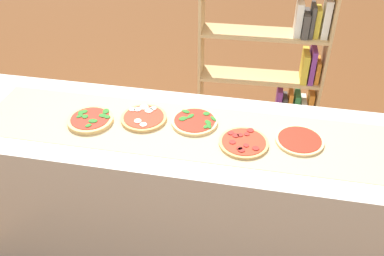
{
  "coord_description": "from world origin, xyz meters",
  "views": [
    {
      "loc": [
        0.33,
        -1.74,
        2.29
      ],
      "look_at": [
        0.0,
        0.0,
        0.98
      ],
      "focal_mm": 40.44,
      "sensor_mm": 36.0,
      "label": 1
    }
  ],
  "objects_px": {
    "pizza_spinach_0": "(90,120)",
    "pizza_mozzarella_1": "(144,118)",
    "pizza_pepperoni_3": "(244,143)",
    "bookshelf": "(277,79)",
    "pizza_spinach_2": "(195,121)",
    "pizza_plain_4": "(300,140)"
  },
  "relations": [
    {
      "from": "pizza_mozzarella_1",
      "to": "pizza_plain_4",
      "type": "xyz_separation_m",
      "value": [
        0.81,
        -0.04,
        -0.0
      ]
    },
    {
      "from": "pizza_mozzarella_1",
      "to": "pizza_pepperoni_3",
      "type": "relative_size",
      "value": 0.99
    },
    {
      "from": "pizza_mozzarella_1",
      "to": "pizza_plain_4",
      "type": "height_order",
      "value": "pizza_mozzarella_1"
    },
    {
      "from": "pizza_spinach_0",
      "to": "pizza_mozzarella_1",
      "type": "distance_m",
      "value": 0.28
    },
    {
      "from": "pizza_spinach_0",
      "to": "pizza_mozzarella_1",
      "type": "height_order",
      "value": "pizza_spinach_0"
    },
    {
      "from": "pizza_spinach_2",
      "to": "pizza_plain_4",
      "type": "xyz_separation_m",
      "value": [
        0.54,
        -0.06,
        -0.0
      ]
    },
    {
      "from": "pizza_mozzarella_1",
      "to": "pizza_pepperoni_3",
      "type": "xyz_separation_m",
      "value": [
        0.54,
        -0.11,
        -0.0
      ]
    },
    {
      "from": "pizza_spinach_2",
      "to": "pizza_plain_4",
      "type": "relative_size",
      "value": 1.02
    },
    {
      "from": "pizza_spinach_2",
      "to": "bookshelf",
      "type": "bearing_deg",
      "value": 67.56
    },
    {
      "from": "pizza_pepperoni_3",
      "to": "bookshelf",
      "type": "height_order",
      "value": "bookshelf"
    },
    {
      "from": "pizza_spinach_0",
      "to": "pizza_plain_4",
      "type": "relative_size",
      "value": 1.01
    },
    {
      "from": "pizza_pepperoni_3",
      "to": "pizza_plain_4",
      "type": "distance_m",
      "value": 0.28
    },
    {
      "from": "pizza_spinach_0",
      "to": "bookshelf",
      "type": "distance_m",
      "value": 1.5
    },
    {
      "from": "pizza_spinach_0",
      "to": "pizza_mozzarella_1",
      "type": "xyz_separation_m",
      "value": [
        0.27,
        0.07,
        -0.0
      ]
    },
    {
      "from": "pizza_spinach_2",
      "to": "pizza_plain_4",
      "type": "distance_m",
      "value": 0.54
    },
    {
      "from": "pizza_spinach_2",
      "to": "pizza_pepperoni_3",
      "type": "xyz_separation_m",
      "value": [
        0.27,
        -0.13,
        -0.0
      ]
    },
    {
      "from": "pizza_pepperoni_3",
      "to": "pizza_plain_4",
      "type": "relative_size",
      "value": 1.03
    },
    {
      "from": "pizza_spinach_2",
      "to": "pizza_pepperoni_3",
      "type": "height_order",
      "value": "pizza_spinach_2"
    },
    {
      "from": "pizza_spinach_0",
      "to": "pizza_plain_4",
      "type": "xyz_separation_m",
      "value": [
        1.08,
        0.04,
        -0.0
      ]
    },
    {
      "from": "pizza_mozzarella_1",
      "to": "pizza_plain_4",
      "type": "relative_size",
      "value": 1.02
    },
    {
      "from": "pizza_mozzarella_1",
      "to": "pizza_pepperoni_3",
      "type": "distance_m",
      "value": 0.55
    },
    {
      "from": "pizza_spinach_2",
      "to": "pizza_plain_4",
      "type": "bearing_deg",
      "value": -6.13
    }
  ]
}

